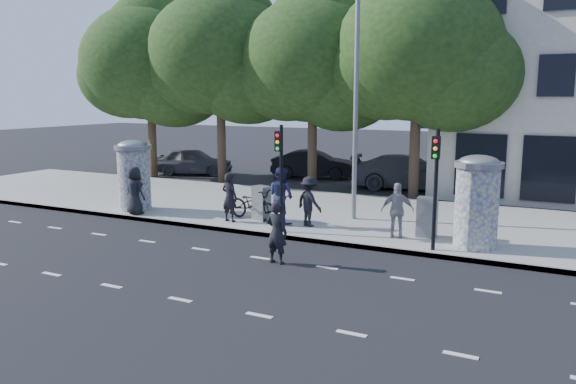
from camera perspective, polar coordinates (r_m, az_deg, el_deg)
The scene contains 26 objects.
ground at distance 14.50m, azimuth -5.57°, elevation -8.10°, with size 120.00×120.00×0.00m, color black.
sidewalk at distance 20.99m, azimuth 5.36°, elevation -2.28°, with size 40.00×8.00×0.15m, color gray.
curb at distance 17.46m, azimuth 0.64°, elevation -4.70°, with size 40.00×0.10×0.16m, color slate.
lane_dash_near at distance 12.80m, azimuth -10.90°, elevation -10.69°, with size 32.00×0.12×0.01m, color silver.
lane_dash_far at distance 15.65m, azimuth -2.83°, elevation -6.71°, with size 32.00×0.12×0.01m, color silver.
ad_column_left at distance 21.96m, azimuth -15.38°, elevation 1.82°, with size 1.36×1.36×2.65m.
ad_column_right at distance 16.76m, azimuth 18.65°, elevation -0.72°, with size 1.36×1.36×2.65m.
traffic_pole_near at distance 17.54m, azimuth -0.77°, elevation 2.53°, with size 0.22×0.31×3.40m.
traffic_pole_far at distance 15.93m, azimuth 14.77°, elevation 1.48°, with size 0.22×0.31×3.40m.
street_lamp at distance 19.45m, azimuth 6.88°, elevation 10.74°, with size 0.25×0.93×8.00m.
tree_far_left at distance 31.66m, azimuth -13.92°, elevation 12.65°, with size 7.20×7.20×9.26m.
tree_mid_left at distance 28.99m, azimuth -6.95°, elevation 13.76°, with size 7.20×7.20×9.57m.
tree_near_left at distance 26.73m, azimuth 2.54°, elevation 13.24°, with size 6.80×6.80×8.97m.
tree_center at distance 24.75m, azimuth 13.11°, elevation 13.86°, with size 7.00×7.00×9.30m.
ped_a at distance 21.18m, azimuth -15.32°, elevation 0.14°, with size 0.86×0.56×1.75m, color black.
ped_b at distance 19.34m, azimuth -5.96°, elevation -0.54°, with size 0.62×0.40×1.69m, color black.
ped_c at distance 18.87m, azimuth -0.71°, elevation -0.38°, with size 0.94×0.73×1.93m, color #1F244D.
ped_d at distance 18.57m, azimuth 2.18°, elevation -0.97°, with size 1.07×0.62×1.66m, color black.
ped_e at distance 17.36m, azimuth 11.06°, elevation -1.85°, with size 0.99×0.57×1.70m, color gray.
man_road at distance 14.96m, azimuth -1.17°, elevation -4.12°, with size 0.62×0.41×1.69m, color black.
bicycle at distance 19.58m, azimuth -3.55°, elevation -1.26°, with size 2.09×0.73×1.10m, color black.
cabinet_left at distance 19.51m, azimuth -2.72°, elevation -1.14°, with size 0.58×0.42×1.20m, color gray.
cabinet_right at distance 17.70m, azimuth 13.94°, elevation -2.49°, with size 0.59×0.43×1.23m, color slate.
car_left at distance 32.36m, azimuth -9.64°, elevation 3.10°, with size 4.47×1.80×1.52m, color #4C4D53.
car_mid at distance 30.71m, azimuth 2.64°, elevation 2.84°, with size 4.53×1.58×1.49m, color black.
car_right at distance 27.58m, azimuth 12.29°, elevation 1.98°, with size 5.60×2.28×1.62m, color #4F5156.
Camera 1 is at (7.39, -11.66, 4.43)m, focal length 35.00 mm.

